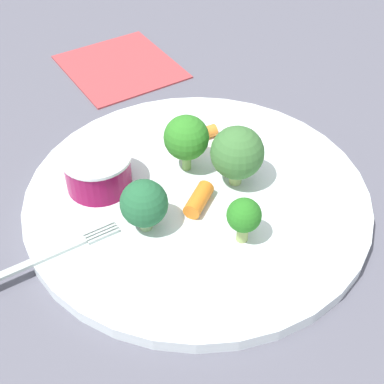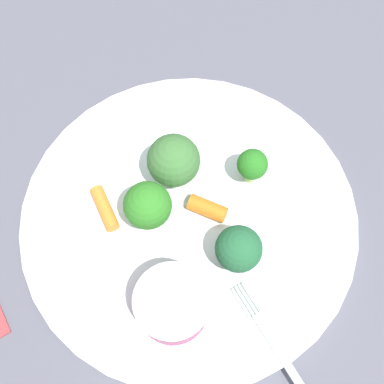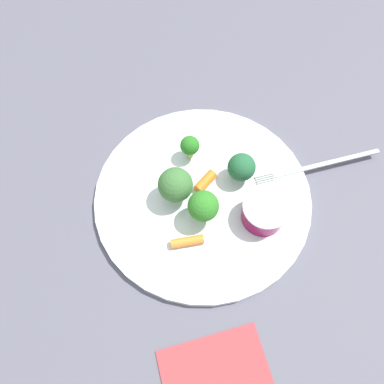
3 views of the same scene
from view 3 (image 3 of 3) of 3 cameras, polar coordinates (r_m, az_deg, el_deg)
The scene contains 10 objects.
ground_plane at distance 0.53m, azimuth 1.66°, elevation -0.90°, with size 2.40×2.40×0.00m, color #565663.
plate at distance 0.52m, azimuth 1.68°, elevation -0.61°, with size 0.31×0.31×0.01m, color white.
sauce_cup at distance 0.49m, azimuth 11.28°, elevation -3.09°, with size 0.06×0.06×0.03m.
broccoli_floret_0 at distance 0.47m, azimuth 1.79°, elevation -2.24°, with size 0.04×0.04×0.06m.
broccoli_floret_1 at distance 0.48m, azimuth -2.63°, elevation 1.11°, with size 0.05×0.05×0.06m.
broccoli_floret_2 at distance 0.51m, azimuth 7.74°, elevation 3.95°, with size 0.04×0.04×0.05m.
broccoli_floret_3 at distance 0.52m, azimuth -0.35°, elevation 7.25°, with size 0.03×0.03×0.04m.
carrot_stick_0 at distance 0.52m, azimuth 2.11°, elevation 1.66°, with size 0.01×0.01×0.04m, color orange.
carrot_stick_1 at distance 0.48m, azimuth -0.76°, elevation -7.78°, with size 0.01×0.01×0.04m, color orange.
fork at distance 0.57m, azimuth 18.96°, elevation 3.90°, with size 0.19×0.05×0.00m.
Camera 3 is at (0.12, 0.20, 0.47)m, focal length 33.92 mm.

